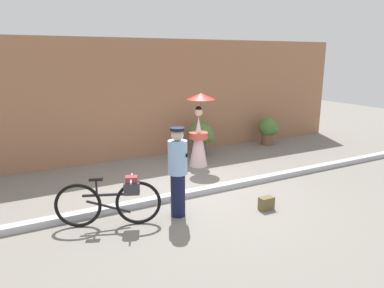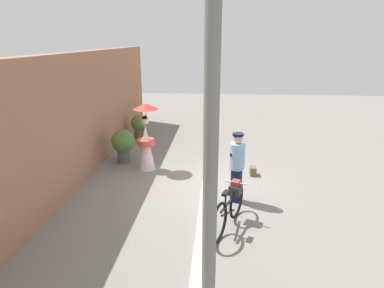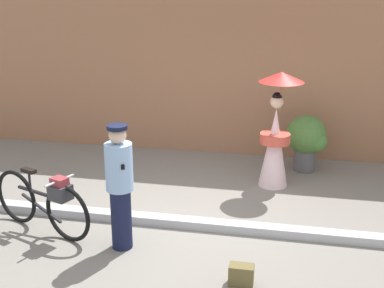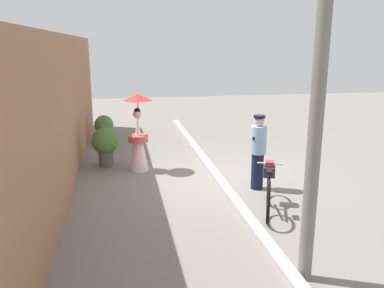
{
  "view_description": "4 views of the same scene",
  "coord_description": "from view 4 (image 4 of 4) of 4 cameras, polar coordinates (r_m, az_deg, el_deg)",
  "views": [
    {
      "loc": [
        -3.32,
        -6.07,
        2.81
      ],
      "look_at": [
        0.19,
        0.53,
        0.95
      ],
      "focal_mm": 33.28,
      "sensor_mm": 36.0,
      "label": 1
    },
    {
      "loc": [
        -7.8,
        -0.28,
        3.58
      ],
      "look_at": [
        0.08,
        0.37,
        1.09
      ],
      "focal_mm": 31.27,
      "sensor_mm": 36.0,
      "label": 2
    },
    {
      "loc": [
        1.27,
        -6.2,
        3.27
      ],
      "look_at": [
        -0.01,
        0.12,
        1.17
      ],
      "focal_mm": 47.56,
      "sensor_mm": 36.0,
      "label": 3
    },
    {
      "loc": [
        -8.55,
        2.14,
        3.06
      ],
      "look_at": [
        -0.26,
        0.64,
        0.94
      ],
      "focal_mm": 37.19,
      "sensor_mm": 36.0,
      "label": 4
    }
  ],
  "objects": [
    {
      "name": "ground_plane",
      "position": [
        9.33,
        3.58,
        -5.06
      ],
      "size": [
        30.0,
        30.0,
        0.0
      ],
      "primitive_type": "plane",
      "color": "gray"
    },
    {
      "name": "building_wall",
      "position": [
        8.76,
        -18.5,
        4.02
      ],
      "size": [
        14.0,
        0.4,
        3.27
      ],
      "primitive_type": "cube",
      "color": "#9E6B4C",
      "rests_on": "ground_plane"
    },
    {
      "name": "sidewalk_curb",
      "position": [
        9.31,
        3.59,
        -4.71
      ],
      "size": [
        14.0,
        0.2,
        0.12
      ],
      "primitive_type": "cube",
      "color": "#B2B2B7",
      "rests_on": "ground_plane"
    },
    {
      "name": "bicycle_near_officer",
      "position": [
        7.64,
        10.93,
        -6.09
      ],
      "size": [
        1.67,
        0.72,
        0.87
      ],
      "color": "black",
      "rests_on": "ground_plane"
    },
    {
      "name": "person_officer",
      "position": [
        8.59,
        9.46,
        -0.92
      ],
      "size": [
        0.34,
        0.34,
        1.62
      ],
      "color": "#141938",
      "rests_on": "ground_plane"
    },
    {
      "name": "person_with_parasol",
      "position": [
        9.83,
        -7.74,
        1.37
      ],
      "size": [
        0.71,
        0.71,
        1.9
      ],
      "color": "silver",
      "rests_on": "ground_plane"
    },
    {
      "name": "potted_plant_by_door",
      "position": [
        12.94,
        -12.45,
        2.39
      ],
      "size": [
        0.61,
        0.6,
        0.89
      ],
      "color": "brown",
      "rests_on": "ground_plane"
    },
    {
      "name": "potted_plant_small",
      "position": [
        10.42,
        -12.23,
        0.09
      ],
      "size": [
        0.71,
        0.69,
        1.01
      ],
      "color": "#59595B",
      "rests_on": "ground_plane"
    },
    {
      "name": "backpack_on_pavement",
      "position": [
        10.39,
        9.23,
        -2.47
      ],
      "size": [
        0.28,
        0.16,
        0.24
      ],
      "color": "brown",
      "rests_on": "ground_plane"
    },
    {
      "name": "utility_pole",
      "position": [
        5.04,
        17.57,
        5.95
      ],
      "size": [
        0.18,
        0.18,
        4.8
      ],
      "primitive_type": "cylinder",
      "color": "slate",
      "rests_on": "ground_plane"
    }
  ]
}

